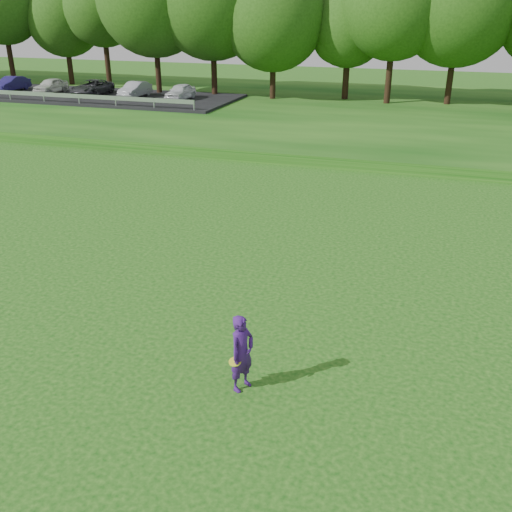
% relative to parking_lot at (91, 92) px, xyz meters
% --- Properties ---
extents(ground, '(140.00, 140.00, 0.00)m').
position_rel_parking_lot_xyz_m(ground, '(23.98, -32.80, -1.02)').
color(ground, '#0D450D').
rests_on(ground, ground).
extents(berm, '(130.00, 30.00, 0.60)m').
position_rel_parking_lot_xyz_m(berm, '(23.98, 1.20, -0.72)').
color(berm, '#0D450D').
rests_on(berm, ground).
extents(walking_path, '(130.00, 1.60, 0.04)m').
position_rel_parking_lot_xyz_m(walking_path, '(23.98, -12.80, -1.00)').
color(walking_path, gray).
rests_on(walking_path, ground).
extents(parking_lot, '(24.00, 9.00, 1.38)m').
position_rel_parking_lot_xyz_m(parking_lot, '(0.00, 0.00, 0.00)').
color(parking_lot, black).
rests_on(parking_lot, berm).
extents(woman, '(0.63, 0.75, 1.75)m').
position_rel_parking_lot_xyz_m(woman, '(24.49, -32.12, -0.15)').
color(woman, '#40186E').
rests_on(woman, ground).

